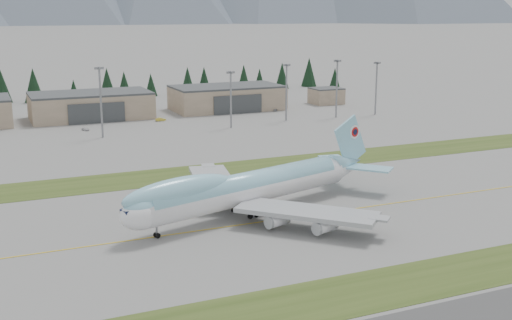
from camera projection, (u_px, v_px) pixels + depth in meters
name	position (u px, v px, depth m)	size (l,w,h in m)	color
ground	(283.00, 219.00, 137.14)	(7000.00, 7000.00, 0.00)	slate
grass_strip_near	(386.00, 287.00, 103.24)	(400.00, 14.00, 0.08)	#364819
grass_strip_far	(212.00, 172.00, 177.29)	(400.00, 18.00, 0.08)	#364819
taxiway_line_main	(283.00, 219.00, 137.14)	(400.00, 0.40, 0.02)	gold
boeing_747_freighter	(247.00, 187.00, 138.93)	(70.20, 58.22, 18.53)	white
hangar_center	(91.00, 105.00, 263.80)	(48.00, 26.60, 10.80)	gray
hangar_right	(227.00, 98.00, 287.20)	(48.00, 26.60, 10.80)	gray
control_shed	(326.00, 96.00, 305.37)	(14.00, 12.00, 7.60)	gray
floodlight_masts	(215.00, 86.00, 240.69)	(198.80, 9.08, 24.60)	gray
service_vehicle_a	(85.00, 130.00, 237.99)	(1.46, 3.61, 1.23)	silver
service_vehicle_b	(161.00, 121.00, 258.31)	(1.45, 4.11, 1.36)	gold
service_vehicle_c	(275.00, 111.00, 284.73)	(1.79, 4.42, 1.28)	#A5A6AA
conifer_belt	(102.00, 84.00, 324.62)	(275.91, 15.92, 16.66)	black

